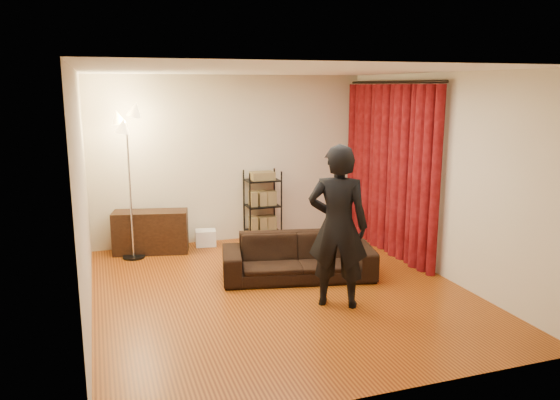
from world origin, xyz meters
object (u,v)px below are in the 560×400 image
object	(u,v)px
storage_boxes	(206,238)
floor_lamp	(130,186)
wire_shelf	(263,206)
media_cabinet	(151,232)
sofa	(298,257)
person	(338,226)

from	to	relation	value
storage_boxes	floor_lamp	size ratio (longest dim) A/B	0.14
wire_shelf	floor_lamp	bearing A→B (deg)	-153.85
storage_boxes	floor_lamp	world-z (taller)	floor_lamp
wire_shelf	media_cabinet	bearing A→B (deg)	-158.72
storage_boxes	floor_lamp	distance (m)	1.53
sofa	storage_boxes	world-z (taller)	sofa
storage_boxes	media_cabinet	bearing A→B (deg)	-174.95
person	floor_lamp	distance (m)	3.37
sofa	storage_boxes	xyz separation A→B (m)	(-0.88, 1.87, -0.16)
person	wire_shelf	size ratio (longest dim) A/B	1.62
sofa	storage_boxes	bearing A→B (deg)	127.00
person	floor_lamp	bearing A→B (deg)	-20.93
floor_lamp	wire_shelf	bearing A→B (deg)	8.20
sofa	wire_shelf	size ratio (longest dim) A/B	1.71
media_cabinet	storage_boxes	size ratio (longest dim) A/B	3.52
person	storage_boxes	size ratio (longest dim) A/B	5.97
person	floor_lamp	world-z (taller)	floor_lamp
floor_lamp	media_cabinet	bearing A→B (deg)	34.99
floor_lamp	person	bearing A→B (deg)	-50.61
sofa	media_cabinet	bearing A→B (deg)	146.07
sofa	person	distance (m)	1.20
person	storage_boxes	xyz separation A→B (m)	(-0.98, 2.87, -0.82)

